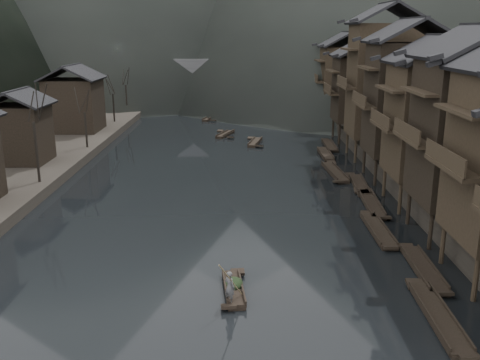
{
  "coord_description": "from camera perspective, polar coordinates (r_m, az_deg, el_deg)",
  "views": [
    {
      "loc": [
        1.84,
        -29.17,
        13.89
      ],
      "look_at": [
        1.69,
        11.58,
        2.5
      ],
      "focal_mm": 40.0,
      "sensor_mm": 36.0,
      "label": 1
    }
  ],
  "objects": [
    {
      "name": "water",
      "position": [
        32.36,
        -3.12,
        -9.83
      ],
      "size": [
        300.0,
        300.0,
        0.0
      ],
      "primitive_type": "plane",
      "color": "black",
      "rests_on": "ground"
    },
    {
      "name": "stilt_houses",
      "position": [
        51.39,
        17.94,
        9.4
      ],
      "size": [
        9.0,
        67.6,
        17.07
      ],
      "color": "black",
      "rests_on": "ground"
    },
    {
      "name": "left_houses",
      "position": [
        54.74,
        -24.01,
        5.62
      ],
      "size": [
        8.1,
        53.2,
        8.73
      ],
      "color": "black",
      "rests_on": "left_bank"
    },
    {
      "name": "bare_trees",
      "position": [
        56.41,
        -19.45,
        6.76
      ],
      "size": [
        3.83,
        71.57,
        7.67
      ],
      "color": "black",
      "rests_on": "left_bank"
    },
    {
      "name": "moored_sampans",
      "position": [
        47.33,
        12.67,
        -1.58
      ],
      "size": [
        3.16,
        48.62,
        0.47
      ],
      "color": "black",
      "rests_on": "water"
    },
    {
      "name": "midriver_boats",
      "position": [
        76.12,
        -1.15,
        5.26
      ],
      "size": [
        9.15,
        24.65,
        0.44
      ],
      "color": "black",
      "rests_on": "water"
    },
    {
      "name": "stone_bridge",
      "position": [
        101.57,
        -0.84,
        10.66
      ],
      "size": [
        40.0,
        6.0,
        9.0
      ],
      "color": "#4C4C4F",
      "rests_on": "ground"
    },
    {
      "name": "hero_sampan",
      "position": [
        30.05,
        -0.7,
        -11.48
      ],
      "size": [
        1.41,
        4.7,
        0.43
      ],
      "color": "black",
      "rests_on": "water"
    },
    {
      "name": "cargo_heap",
      "position": [
        30.0,
        -0.65,
        -10.39
      ],
      "size": [
        1.02,
        1.34,
        0.61
      ],
      "primitive_type": "ellipsoid",
      "color": "black",
      "rests_on": "hero_sampan"
    },
    {
      "name": "boatman",
      "position": [
        28.11,
        -1.11,
        -10.95
      ],
      "size": [
        0.76,
        0.76,
        1.78
      ],
      "primitive_type": "imported",
      "rotation": [
        0.0,
        0.0,
        2.38
      ],
      "color": "#565658",
      "rests_on": "hero_sampan"
    },
    {
      "name": "bamboo_pole",
      "position": [
        27.1,
        -0.71,
        -6.3
      ],
      "size": [
        1.46,
        2.26,
        3.13
      ],
      "primitive_type": "cylinder",
      "rotation": [
        0.7,
        0.0,
        -0.56
      ],
      "color": "#8C7A51",
      "rests_on": "boatman"
    }
  ]
}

